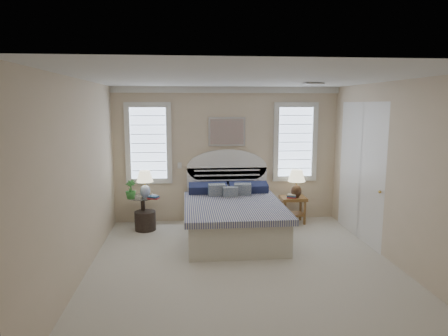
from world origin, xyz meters
The scene contains 21 objects.
floor centered at (0.00, 0.00, 0.00)m, with size 4.50×5.00×0.01m, color beige.
ceiling centered at (0.00, 0.00, 2.70)m, with size 4.50×5.00×0.01m, color silver.
wall_back centered at (0.00, 2.50, 1.35)m, with size 4.50×0.02×2.70m, color beige.
wall_left centered at (-2.25, 0.00, 1.35)m, with size 0.02×5.00×2.70m, color beige.
wall_right centered at (2.25, 0.00, 1.35)m, with size 0.02×5.00×2.70m, color beige.
crown_molding centered at (0.00, 2.46, 2.64)m, with size 4.50×0.08×0.12m, color silver.
hvac_vent centered at (1.20, 0.80, 2.68)m, with size 0.30×0.20×0.02m, color #B2B2B2.
switch_plate centered at (-0.95, 2.48, 1.15)m, with size 0.08×0.01×0.12m, color silver.
window_left centered at (-1.55, 2.48, 1.60)m, with size 0.90×0.06×1.60m, color #C9DEFF.
window_right centered at (1.40, 2.48, 1.60)m, with size 0.90×0.06×1.60m, color #C9DEFF.
painting centered at (0.00, 2.46, 1.82)m, with size 0.74×0.04×0.58m, color silver.
closet_door centered at (2.23, 1.20, 1.20)m, with size 0.02×1.80×2.40m, color white.
bed centered at (0.00, 1.46, 0.39)m, with size 1.72×2.28×1.47m.
side_table_left centered at (-1.65, 2.05, 0.39)m, with size 0.56×0.56×0.63m.
nightstand_right centered at (1.30, 2.15, 0.39)m, with size 0.50×0.40×0.53m.
floor_pot centered at (-1.61, 1.96, 0.18)m, with size 0.40×0.40×0.36m, color black.
lamp_left centered at (-1.59, 1.99, 0.94)m, with size 0.32×0.32×0.51m.
lamp_right centered at (1.35, 2.12, 0.87)m, with size 0.35×0.35×0.56m.
potted_plant centered at (-1.84, 1.87, 0.80)m, with size 0.20×0.20×0.35m, color #338038.
books_left centered at (-1.43, 1.83, 0.66)m, with size 0.24×0.21×0.05m.
books_right centered at (1.25, 2.07, 0.56)m, with size 0.21×0.19×0.07m.
Camera 1 is at (-0.82, -5.45, 2.35)m, focal length 32.00 mm.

